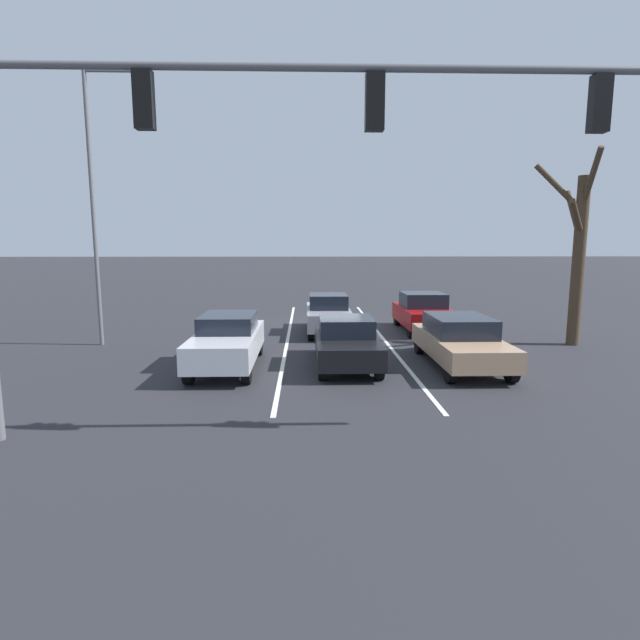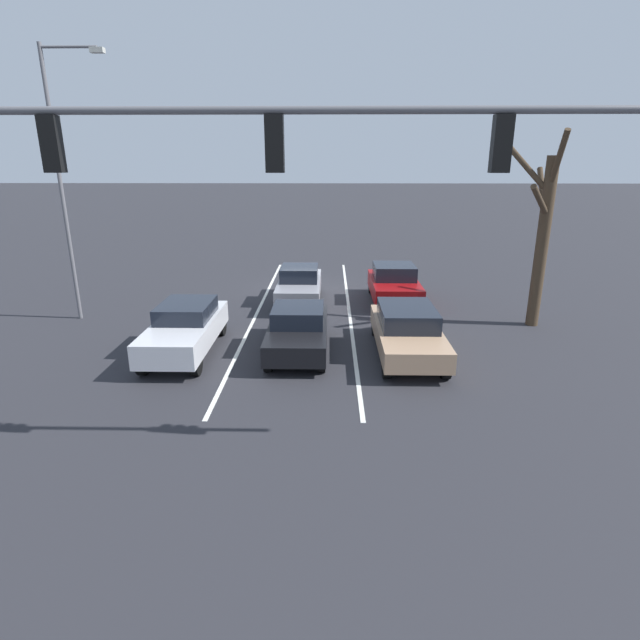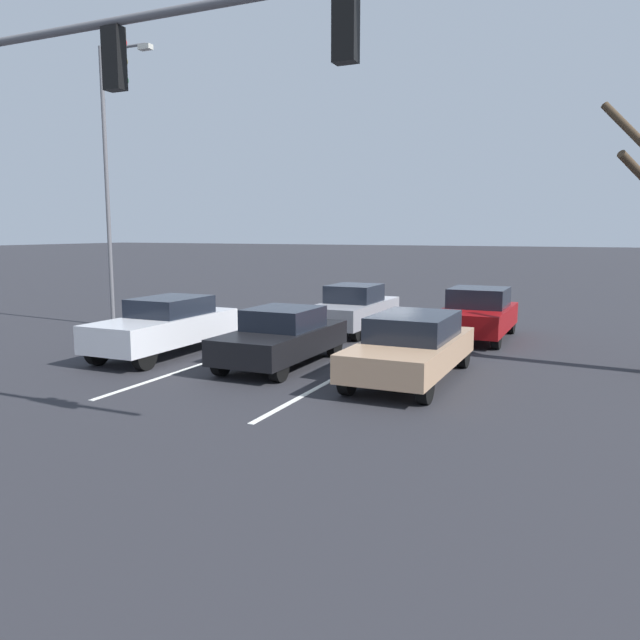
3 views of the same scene
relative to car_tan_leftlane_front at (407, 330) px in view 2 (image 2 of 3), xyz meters
The scene contains 11 objects.
ground_plane 8.56m from the car_tan_leftlane_front, 66.43° to the right, with size 240.00×240.00×0.00m, color #28282D.
lane_stripe_left_divider 5.05m from the car_tan_leftlane_front, 71.40° to the right, with size 0.12×18.16×0.01m, color silver.
lane_stripe_center_divider 7.09m from the car_tan_leftlane_front, 42.17° to the right, with size 0.12×18.16×0.01m, color silver.
car_tan_leftlane_front is the anchor object (origin of this frame).
car_black_midlane_front 3.35m from the car_tan_leftlane_front, ahead, with size 1.77×4.21×1.43m.
car_silver_rightlane_front 6.81m from the car_tan_leftlane_front, ahead, with size 1.74×4.58×1.53m.
car_gray_midlane_second 6.77m from the car_tan_leftlane_front, 57.60° to the right, with size 1.71×4.45×1.56m.
car_maroon_leftlane_second 6.03m from the car_tan_leftlane_front, 93.15° to the right, with size 1.91×4.10×1.57m.
traffic_signal_gantry 9.08m from the car_tan_leftlane_front, 42.68° to the left, with size 13.40×0.37×7.08m.
street_lamp_right_shoulder 12.96m from the car_tan_leftlane_front, 16.52° to the right, with size 2.16×0.24×9.38m.
bare_tree_near 6.34m from the car_tan_leftlane_front, 148.83° to the right, with size 1.74×2.64×6.67m.
Camera 2 is at (-1.03, 22.27, 5.67)m, focal length 28.00 mm.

